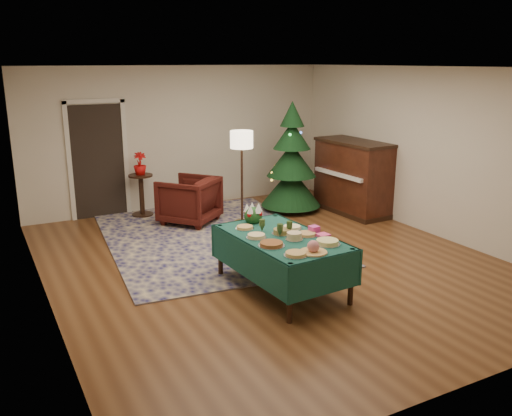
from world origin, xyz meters
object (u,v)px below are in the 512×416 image
side_table (142,196)px  floor_lamp (242,145)px  piano (353,178)px  christmas_tree (291,162)px  armchair (189,198)px  gift_box (314,230)px  potted_plant (140,168)px  buffet_table (282,247)px

side_table → floor_lamp: bearing=-40.7°
floor_lamp → piano: (2.14, -0.37, -0.72)m
christmas_tree → armchair: bearing=176.8°
gift_box → christmas_tree: christmas_tree is taller
side_table → potted_plant: 0.52m
potted_plant → piano: (3.58, -1.61, -0.23)m
gift_box → armchair: (-0.40, 3.31, -0.29)m
floor_lamp → side_table: floor_lamp is taller
side_table → buffet_table: bearing=-81.9°
potted_plant → christmas_tree: (2.64, -0.94, 0.04)m
side_table → christmas_tree: bearing=-19.7°
piano → armchair: bearing=165.4°
gift_box → piano: (2.58, 2.54, -0.08)m
gift_box → side_table: size_ratio=0.14×
armchair → gift_box: bearing=57.4°
buffet_table → side_table: size_ratio=2.37×
side_table → christmas_tree: size_ratio=0.38×
buffet_table → floor_lamp: size_ratio=1.14×
gift_box → piano: 3.62m
floor_lamp → piano: floor_lamp is taller
potted_plant → christmas_tree: size_ratio=0.20×
armchair → christmas_tree: 2.09m
side_table → christmas_tree: christmas_tree is taller
buffet_table → armchair: armchair is taller
armchair → side_table: 1.03m
buffet_table → armchair: 3.24m
buffet_table → side_table: (-0.58, 4.06, -0.18)m
floor_lamp → gift_box: bearing=-98.6°
gift_box → floor_lamp: size_ratio=0.07×
buffet_table → floor_lamp: bearing=73.0°
potted_plant → piano: piano is taller
buffet_table → gift_box: size_ratio=16.62×
buffet_table → potted_plant: (-0.58, 4.06, 0.34)m
floor_lamp → piano: bearing=-9.7°
armchair → potted_plant: (-0.61, 0.83, 0.44)m
floor_lamp → christmas_tree: christmas_tree is taller
potted_plant → piano: 3.93m
side_table → gift_box: bearing=-76.4°
potted_plant → armchair: bearing=-53.8°
potted_plant → side_table: bearing=90.0°
buffet_table → floor_lamp: 3.07m
gift_box → piano: size_ratio=0.07×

